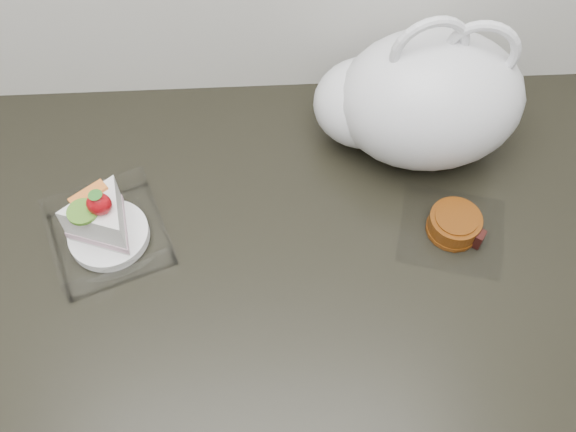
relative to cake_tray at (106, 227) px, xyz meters
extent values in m
cube|color=black|center=(0.15, 0.00, -0.50)|extent=(2.00, 0.60, 0.86)
cube|color=black|center=(0.15, 0.00, -0.05)|extent=(2.04, 0.64, 0.04)
cube|color=white|center=(0.00, 0.00, -0.03)|extent=(0.21, 0.21, 0.00)
cylinder|color=white|center=(0.00, 0.00, -0.02)|extent=(0.12, 0.12, 0.02)
ellipsoid|color=red|center=(0.01, -0.01, 0.07)|extent=(0.03, 0.03, 0.04)
cone|color=#2D7223|center=(0.01, -0.01, 0.09)|extent=(0.02, 0.02, 0.01)
cylinder|color=#56962B|center=(-0.02, -0.01, 0.06)|extent=(0.04, 0.04, 0.01)
cube|color=orange|center=(-0.01, 0.02, 0.06)|extent=(0.05, 0.05, 0.01)
cube|color=white|center=(0.51, -0.01, -0.03)|extent=(0.19, 0.18, 0.00)
cylinder|color=#76350E|center=(0.51, -0.01, -0.02)|extent=(0.08, 0.08, 0.03)
cylinder|color=#76350E|center=(0.51, -0.01, -0.03)|extent=(0.09, 0.09, 0.01)
cylinder|color=#76350E|center=(0.51, -0.01, 0.00)|extent=(0.07, 0.07, 0.00)
cube|color=black|center=(0.54, -0.03, -0.02)|extent=(0.03, 0.03, 0.03)
ellipsoid|color=white|center=(0.49, 0.16, 0.07)|extent=(0.29, 0.22, 0.21)
ellipsoid|color=white|center=(0.40, 0.18, 0.05)|extent=(0.17, 0.15, 0.14)
torus|color=white|center=(0.47, 0.16, 0.17)|extent=(0.12, 0.03, 0.12)
torus|color=white|center=(0.54, 0.16, 0.16)|extent=(0.11, 0.04, 0.11)
camera|label=1|loc=(0.24, -0.51, 0.79)|focal=40.00mm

